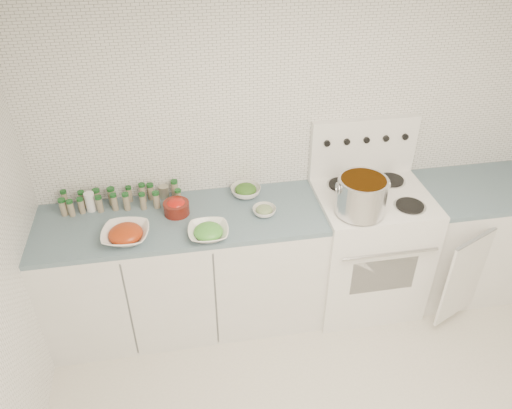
% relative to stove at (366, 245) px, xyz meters
% --- Properties ---
extents(room_walls, '(3.54, 3.04, 2.52)m').
position_rel_stove_xyz_m(room_walls, '(-0.48, -1.19, 1.06)').
color(room_walls, white).
rests_on(room_walls, ground).
extents(counter_left, '(1.85, 0.62, 0.90)m').
position_rel_stove_xyz_m(counter_left, '(-1.30, 0.00, -0.05)').
color(counter_left, white).
rests_on(counter_left, ground).
extents(stove, '(0.76, 0.70, 1.36)m').
position_rel_stove_xyz_m(stove, '(0.00, 0.00, 0.00)').
color(stove, white).
rests_on(stove, ground).
extents(counter_right, '(0.89, 0.79, 0.90)m').
position_rel_stove_xyz_m(counter_right, '(0.82, 0.00, -0.05)').
color(counter_right, white).
rests_on(counter_right, ground).
extents(stock_pot, '(0.33, 0.31, 0.24)m').
position_rel_stove_xyz_m(stock_pot, '(-0.17, -0.18, 0.58)').
color(stock_pot, silver).
rests_on(stock_pot, stove).
extents(bowl_tomato, '(0.32, 0.32, 0.10)m').
position_rel_stove_xyz_m(bowl_tomato, '(-1.64, -0.16, 0.44)').
color(bowl_tomato, white).
rests_on(bowl_tomato, counter_left).
extents(bowl_snowpea, '(0.26, 0.26, 0.08)m').
position_rel_stove_xyz_m(bowl_snowpea, '(-1.14, -0.22, 0.44)').
color(bowl_snowpea, white).
rests_on(bowl_snowpea, counter_left).
extents(bowl_broccoli, '(0.21, 0.21, 0.08)m').
position_rel_stove_xyz_m(bowl_broccoli, '(-0.85, 0.19, 0.44)').
color(bowl_broccoli, white).
rests_on(bowl_broccoli, counter_left).
extents(bowl_zucchini, '(0.20, 0.20, 0.06)m').
position_rel_stove_xyz_m(bowl_zucchini, '(-0.76, -0.05, 0.43)').
color(bowl_zucchini, white).
rests_on(bowl_zucchini, counter_left).
extents(bowl_pepper, '(0.17, 0.17, 0.10)m').
position_rel_stove_xyz_m(bowl_pepper, '(-1.32, 0.06, 0.45)').
color(bowl_pepper, '#5A170F').
rests_on(bowl_pepper, counter_left).
extents(salt_canister, '(0.08, 0.08, 0.13)m').
position_rel_stove_xyz_m(salt_canister, '(-1.87, 0.20, 0.47)').
color(salt_canister, white).
rests_on(salt_canister, counter_left).
extents(tin_can, '(0.08, 0.08, 0.09)m').
position_rel_stove_xyz_m(tin_can, '(-1.40, 0.26, 0.45)').
color(tin_can, '#A5A08B').
rests_on(tin_can, counter_left).
extents(spice_cluster, '(0.78, 0.16, 0.14)m').
position_rel_stove_xyz_m(spice_cluster, '(-1.69, 0.21, 0.47)').
color(spice_cluster, gray).
rests_on(spice_cluster, counter_left).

